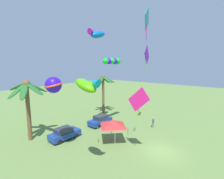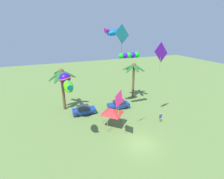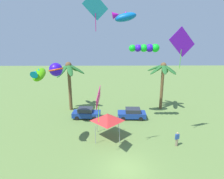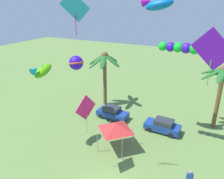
% 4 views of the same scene
% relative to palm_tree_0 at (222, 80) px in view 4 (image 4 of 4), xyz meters
% --- Properties ---
extents(palm_tree_0, '(4.68, 4.65, 7.43)m').
position_rel_palm_tree_0_xyz_m(palm_tree_0, '(0.00, 0.00, 0.00)').
color(palm_tree_0, brown).
rests_on(palm_tree_0, ground).
extents(palm_tree_1, '(4.90, 5.07, 7.57)m').
position_rel_palm_tree_0_xyz_m(palm_tree_1, '(-14.30, -0.34, 0.04)').
color(palm_tree_1, brown).
rests_on(palm_tree_1, ground).
extents(parked_car_0, '(3.98, 1.90, 1.51)m').
position_rel_palm_tree_0_xyz_m(parked_car_0, '(-11.49, -3.57, -5.04)').
color(parked_car_0, navy).
rests_on(parked_car_0, ground).
extents(parked_car_1, '(3.96, 1.86, 1.51)m').
position_rel_palm_tree_0_xyz_m(parked_car_1, '(-5.03, -3.82, -5.04)').
color(parked_car_1, navy).
rests_on(parked_car_1, ground).
extents(spectator_0, '(0.53, 0.34, 1.59)m').
position_rel_palm_tree_0_xyz_m(spectator_0, '(-1.06, -10.83, -4.98)').
color(spectator_0, gray).
rests_on(spectator_0, ground).
extents(festival_tent, '(2.86, 2.86, 2.85)m').
position_rel_palm_tree_0_xyz_m(festival_tent, '(-8.40, -8.96, -3.33)').
color(festival_tent, '#9E9EA3').
rests_on(festival_tent, ground).
extents(kite_fish_0, '(1.06, 2.50, 1.45)m').
position_rel_palm_tree_0_xyz_m(kite_fish_0, '(-14.66, -11.36, 2.11)').
color(kite_fish_0, '#4EB40D').
extents(kite_fish_1, '(3.06, 1.37, 1.50)m').
position_rel_palm_tree_0_xyz_m(kite_fish_1, '(-6.39, -4.63, 7.67)').
color(kite_fish_1, '#0962BB').
extents(kite_ball_2, '(2.38, 2.38, 1.57)m').
position_rel_palm_tree_0_xyz_m(kite_ball_2, '(-14.44, -6.46, 1.69)').
color(kite_ball_2, '#3010CF').
extents(kite_diamond_3, '(2.87, 0.77, 4.11)m').
position_rel_palm_tree_0_xyz_m(kite_diamond_3, '(-1.00, -9.41, 4.85)').
color(kite_diamond_3, '#6D15BD').
extents(kite_diamond_4, '(1.92, 0.63, 2.78)m').
position_rel_palm_tree_0_xyz_m(kite_diamond_4, '(-9.19, -13.37, 7.56)').
color(kite_diamond_4, teal).
extents(kite_diamond_5, '(0.46, 2.53, 3.50)m').
position_rel_palm_tree_0_xyz_m(kite_diamond_5, '(-9.15, -12.74, 0.16)').
color(kite_diamond_5, '#DF1B74').
extents(kite_tube_6, '(3.69, 0.99, 0.99)m').
position_rel_palm_tree_0_xyz_m(kite_tube_6, '(-3.84, -5.30, 4.07)').
color(kite_tube_6, '#11D426').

